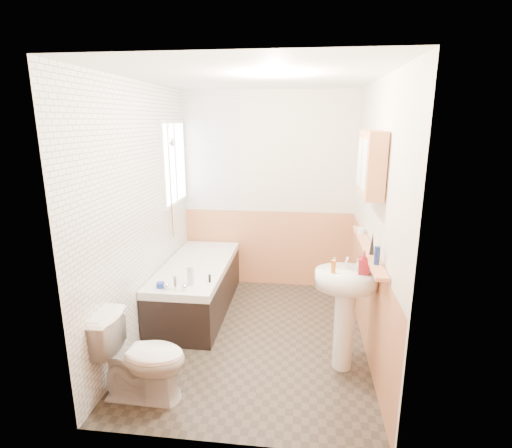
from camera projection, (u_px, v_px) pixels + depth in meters
The scene contains 26 objects.
floor at pixel (254, 337), 4.07m from camera, with size 2.80×2.80×0.00m, color #302922.
ceiling at pixel (254, 77), 3.44m from camera, with size 2.80×2.80×0.00m, color white.
wall_back at pixel (268, 192), 5.11m from camera, with size 2.20×0.02×2.50m, color beige.
wall_front at pixel (225, 273), 2.40m from camera, with size 2.20×0.02×2.50m, color beige.
wall_left at pixel (141, 214), 3.88m from camera, with size 0.02×2.80×2.50m, color beige.
wall_right at pixel (375, 221), 3.62m from camera, with size 0.02×2.80×2.50m, color beige.
wainscot_right at pixel (367, 297), 3.82m from camera, with size 0.01×2.80×1.00m, color tan.
wainscot_front at pixel (228, 379), 2.61m from camera, with size 2.20×0.01×1.00m, color tan.
wainscot_back at pixel (267, 248), 5.28m from camera, with size 2.20×0.01×1.00m, color tan.
tile_cladding_left at pixel (143, 215), 3.88m from camera, with size 0.01×2.80×2.50m, color white.
tile_return_back at pixel (211, 152), 5.04m from camera, with size 0.75×0.01×1.50m, color white.
window at pixel (175, 163), 4.69m from camera, with size 0.03×0.79×0.99m.
bathtub at pixel (197, 286), 4.59m from camera, with size 0.70×1.68×0.71m.
shower_riser at pixel (170, 172), 4.48m from camera, with size 0.11×0.09×1.32m.
toilet at pixel (142, 357), 3.11m from camera, with size 0.40×0.71×0.70m, color white.
sink at pixel (345, 300), 3.42m from camera, with size 0.53×0.43×1.03m.
pine_shelf at pixel (368, 248), 3.56m from camera, with size 0.10×1.47×0.03m, color tan.
medicine_cabinet at pixel (371, 164), 3.36m from camera, with size 0.15×0.60×0.55m.
foam_can at pixel (377, 256), 3.11m from camera, with size 0.05×0.05×0.15m, color navy.
green_bottle at pixel (372, 243), 3.33m from camera, with size 0.04×0.04×0.20m, color black.
black_jar at pixel (361, 231), 3.99m from camera, with size 0.08×0.08×0.05m, color silver.
soap_bottle at pixel (364, 268), 3.29m from camera, with size 0.09×0.20×0.09m, color maroon.
clear_bottle at pixel (333, 267), 3.30m from camera, with size 0.04×0.04×0.11m, color orange.
blue_gel at pixel (190, 276), 3.91m from camera, with size 0.05×0.03×0.19m, color silver.
cream_jar at pixel (161, 285), 3.86m from camera, with size 0.08×0.08×0.05m, color #19339E.
orange_bottle at pixel (210, 278), 3.99m from camera, with size 0.03×0.03×0.08m, color black.
Camera 1 is at (0.46, -3.62, 2.14)m, focal length 28.00 mm.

